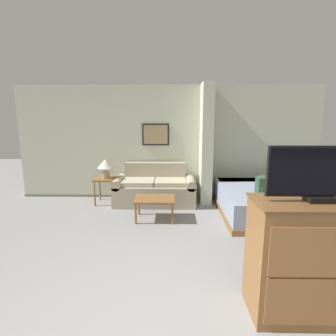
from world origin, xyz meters
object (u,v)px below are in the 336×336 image
at_px(tv_dresser, 313,259).
at_px(bed, 266,201).
at_px(table_lamp, 105,165).
at_px(couch, 155,189).
at_px(backpack, 266,185).
at_px(tv, 323,174).
at_px(coffee_table, 155,200).

relative_size(tv_dresser, bed, 0.57).
bearing_deg(table_lamp, bed, -10.39).
bearing_deg(couch, backpack, -26.85).
relative_size(table_lamp, tv, 0.42).
relative_size(couch, table_lamp, 4.32).
bearing_deg(bed, backpack, -114.02).
relative_size(coffee_table, table_lamp, 1.80).
relative_size(coffee_table, tv, 0.75).
relative_size(table_lamp, backpack, 1.14).
bearing_deg(coffee_table, table_lamp, 140.51).
bearing_deg(backpack, couch, 153.15).
xyz_separation_m(coffee_table, table_lamp, (-1.13, 0.94, 0.49)).
distance_m(couch, tv, 3.89).
bearing_deg(backpack, bed, 65.98).
xyz_separation_m(table_lamp, tv_dresser, (2.79, -3.30, -0.28)).
distance_m(bed, backpack, 0.62).
distance_m(tv_dresser, tv, 0.83).
relative_size(table_lamp, tv_dresser, 0.35).
xyz_separation_m(tv_dresser, backpack, (0.35, 2.29, 0.13)).
xyz_separation_m(couch, tv_dresser, (1.71, -3.33, 0.25)).
relative_size(coffee_table, backpack, 2.04).
relative_size(tv_dresser, backpack, 3.22).
bearing_deg(coffee_table, tv, -55.03).
height_order(tv, backpack, tv).
distance_m(coffee_table, bed, 2.21).
distance_m(tv, bed, 2.97).
bearing_deg(bed, tv_dresser, -101.08).
bearing_deg(table_lamp, backpack, -17.94).
height_order(table_lamp, bed, table_lamp).
bearing_deg(tv, tv_dresser, -90.00).
height_order(couch, backpack, backpack).
relative_size(tv_dresser, tv, 1.19).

